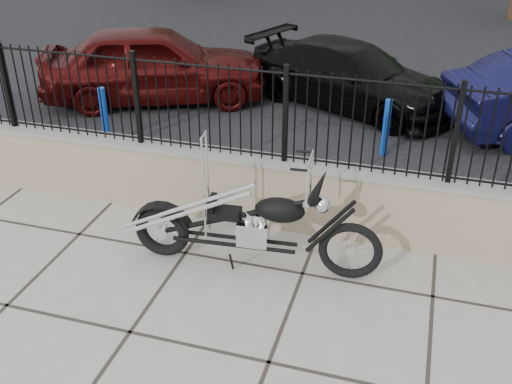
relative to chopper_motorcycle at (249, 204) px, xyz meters
The scene contains 9 objects.
ground_plane 1.91m from the chopper_motorcycle, 119.35° to the right, with size 90.00×90.00×0.00m, color #99968E.
parking_lot 11.08m from the chopper_motorcycle, 94.35° to the left, with size 30.00×30.00×0.00m, color black.
retaining_wall 1.37m from the chopper_motorcycle, 129.61° to the left, with size 14.00×0.36×0.96m, color gray.
iron_fence 1.49m from the chopper_motorcycle, 129.61° to the left, with size 14.00×0.08×1.20m, color black.
chopper_motorcycle is the anchor object (origin of this frame).
car_red 6.06m from the chopper_motorcycle, 125.19° to the left, with size 1.79×4.45×1.52m, color #400909.
car_black 5.75m from the chopper_motorcycle, 86.94° to the left, with size 1.74×4.28×1.24m, color black.
bollard_a 4.40m from the chopper_motorcycle, 141.29° to the left, with size 0.12×0.12×1.00m, color #0B43AC.
bollard_b 3.85m from the chopper_motorcycle, 71.39° to the left, with size 0.12×0.12×0.96m, color #0B5CA7.
Camera 1 is at (2.61, -4.16, 4.29)m, focal length 42.00 mm.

